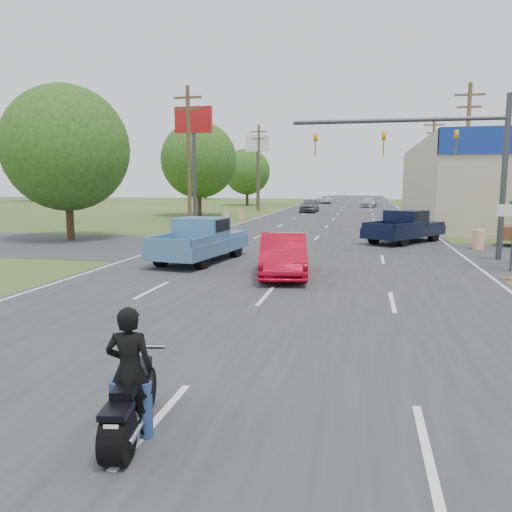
% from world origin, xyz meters
% --- Properties ---
extents(ground, '(200.00, 200.00, 0.00)m').
position_xyz_m(ground, '(0.00, 0.00, 0.00)').
color(ground, '#33491D').
rests_on(ground, ground).
extents(main_road, '(15.00, 180.00, 0.02)m').
position_xyz_m(main_road, '(0.00, 40.00, 0.01)').
color(main_road, '#2D2D30').
rests_on(main_road, ground).
extents(cross_road, '(120.00, 10.00, 0.02)m').
position_xyz_m(cross_road, '(0.00, 18.00, 0.01)').
color(cross_road, '#2D2D30').
rests_on(cross_road, ground).
extents(utility_pole_2, '(2.00, 0.28, 10.00)m').
position_xyz_m(utility_pole_2, '(9.50, 31.00, 5.32)').
color(utility_pole_2, '#4C3823').
rests_on(utility_pole_2, ground).
extents(utility_pole_3, '(2.00, 0.28, 10.00)m').
position_xyz_m(utility_pole_3, '(9.50, 49.00, 5.32)').
color(utility_pole_3, '#4C3823').
rests_on(utility_pole_3, ground).
extents(utility_pole_5, '(2.00, 0.28, 10.00)m').
position_xyz_m(utility_pole_5, '(-9.50, 28.00, 5.32)').
color(utility_pole_5, '#4C3823').
rests_on(utility_pole_5, ground).
extents(utility_pole_6, '(2.00, 0.28, 10.00)m').
position_xyz_m(utility_pole_6, '(-9.50, 52.00, 5.32)').
color(utility_pole_6, '#4C3823').
rests_on(utility_pole_6, ground).
extents(tree_0, '(7.14, 7.14, 8.84)m').
position_xyz_m(tree_0, '(-14.00, 20.00, 5.26)').
color(tree_0, '#422D19').
rests_on(tree_0, ground).
extents(tree_1, '(7.56, 7.56, 9.36)m').
position_xyz_m(tree_1, '(-13.50, 42.00, 5.57)').
color(tree_1, '#422D19').
rests_on(tree_1, ground).
extents(tree_2, '(6.72, 6.72, 8.32)m').
position_xyz_m(tree_2, '(-14.20, 66.00, 4.95)').
color(tree_2, '#422D19').
rests_on(tree_2, ground).
extents(tree_4, '(9.24, 9.24, 11.44)m').
position_xyz_m(tree_4, '(-55.00, 75.00, 6.82)').
color(tree_4, '#422D19').
rests_on(tree_4, ground).
extents(tree_6, '(8.82, 8.82, 10.92)m').
position_xyz_m(tree_6, '(-30.00, 95.00, 6.51)').
color(tree_6, '#422D19').
rests_on(tree_6, ground).
extents(barrel_1, '(0.56, 0.56, 1.00)m').
position_xyz_m(barrel_1, '(8.40, 20.50, 0.50)').
color(barrel_1, orange).
rests_on(barrel_1, ground).
extents(barrel_2, '(0.56, 0.56, 1.00)m').
position_xyz_m(barrel_2, '(-8.50, 34.00, 0.50)').
color(barrel_2, orange).
rests_on(barrel_2, ground).
extents(barrel_3, '(0.56, 0.56, 1.00)m').
position_xyz_m(barrel_3, '(-8.20, 38.00, 0.50)').
color(barrel_3, orange).
rests_on(barrel_3, ground).
extents(pole_sign_left_near, '(3.00, 0.35, 9.20)m').
position_xyz_m(pole_sign_left_near, '(-10.50, 32.00, 7.17)').
color(pole_sign_left_near, '#3F3F44').
rests_on(pole_sign_left_near, ground).
extents(pole_sign_left_far, '(3.00, 0.35, 9.20)m').
position_xyz_m(pole_sign_left_far, '(-10.50, 56.00, 7.17)').
color(pole_sign_left_far, '#3F3F44').
rests_on(pole_sign_left_far, ground).
extents(signal_mast, '(9.12, 0.40, 7.00)m').
position_xyz_m(signal_mast, '(5.82, 17.00, 4.80)').
color(signal_mast, '#3F3F44').
rests_on(signal_mast, ground).
extents(red_convertible, '(2.30, 4.76, 1.50)m').
position_xyz_m(red_convertible, '(-0.02, 11.29, 0.75)').
color(red_convertible, '#B1081F').
rests_on(red_convertible, ground).
extents(motorcycle, '(0.74, 2.04, 1.03)m').
position_xyz_m(motorcycle, '(-0.12, -0.51, 0.46)').
color(motorcycle, black).
rests_on(motorcycle, ground).
extents(rider, '(0.67, 0.50, 1.67)m').
position_xyz_m(rider, '(-0.12, -0.46, 0.83)').
color(rider, black).
rests_on(rider, ground).
extents(blue_pickup, '(2.93, 5.86, 1.86)m').
position_xyz_m(blue_pickup, '(-3.95, 13.96, 0.94)').
color(blue_pickup, black).
rests_on(blue_pickup, ground).
extents(navy_pickup, '(4.83, 5.69, 1.81)m').
position_xyz_m(navy_pickup, '(5.06, 22.77, 0.92)').
color(navy_pickup, black).
rests_on(navy_pickup, ground).
extents(distant_car_grey, '(1.96, 4.61, 1.55)m').
position_xyz_m(distant_car_grey, '(-3.32, 50.61, 0.78)').
color(distant_car_grey, '#5B5B60').
rests_on(distant_car_grey, ground).
extents(distant_car_silver, '(2.50, 4.84, 1.34)m').
position_xyz_m(distant_car_silver, '(3.36, 64.70, 0.67)').
color(distant_car_silver, '#B4B3B8').
rests_on(distant_car_silver, ground).
extents(distant_car_white, '(2.74, 4.65, 1.21)m').
position_xyz_m(distant_car_white, '(-3.65, 75.57, 0.61)').
color(distant_car_white, white).
rests_on(distant_car_white, ground).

